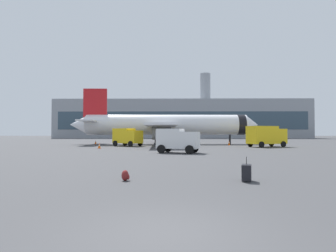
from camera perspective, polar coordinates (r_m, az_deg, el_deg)
ground_plane at (r=6.33m, az=-0.51°, el=-21.37°), size 400.00×400.00×0.00m
airplane_at_gate at (r=51.92m, az=-0.51°, el=0.21°), size 35.71×32.15×10.50m
service_truck at (r=45.23m, az=-8.43°, el=-2.12°), size 5.21×4.50×2.90m
fuel_truck at (r=44.71m, az=19.70°, el=-1.85°), size 6.46×4.57×3.20m
cargo_van at (r=29.64m, az=1.98°, el=-2.81°), size 4.81×3.47×2.60m
safety_cone_near at (r=55.76m, az=-5.79°, el=-3.32°), size 0.44×0.44×0.65m
safety_cone_mid at (r=54.87m, az=-14.79°, el=-3.26°), size 0.44×0.44×0.74m
safety_cone_far at (r=39.34m, az=-14.06°, el=-3.98°), size 0.44×0.44×0.78m
safety_cone_outer at (r=48.96m, az=12.55°, el=-3.47°), size 0.44×0.44×0.80m
rolling_suitcase at (r=12.90m, az=15.98°, el=-9.26°), size 0.58×0.73×1.10m
traveller_backpack at (r=12.73m, az=-8.82°, el=-10.13°), size 0.36×0.40×0.48m
terminal_building at (r=117.57m, az=2.80°, el=1.36°), size 102.59×21.00×27.59m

